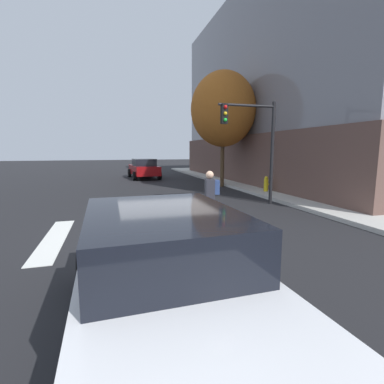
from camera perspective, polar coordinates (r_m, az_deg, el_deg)
The scene contains 9 objects.
ground_plane at distance 8.19m, azimuth -5.50°, elevation -7.66°, with size 120.00×120.00×0.00m, color black.
crosswalk_stripes at distance 8.13m, azimuth -7.88°, elevation -7.76°, with size 5.64×3.71×0.01m.
sedan_near at distance 3.58m, azimuth -6.24°, elevation -15.42°, with size 2.26×4.65×1.59m.
sedan_mid at distance 23.16m, azimuth -9.69°, elevation 4.75°, with size 2.35×4.65×1.57m.
cyclist at distance 8.04m, azimuth 3.33°, elevation -1.74°, with size 1.69×0.41×1.69m.
traffic_light_near at distance 11.86m, azimuth 12.52°, elevation 11.14°, with size 2.47×0.28×4.20m.
fire_hydrant at distance 15.06m, azimuth 14.71°, elevation 1.57°, with size 0.33×0.22×0.78m.
street_tree_near at distance 17.88m, azimuth 6.29°, elevation 16.22°, with size 3.91×3.91×6.95m.
corner_building at distance 25.48m, azimuth 29.07°, elevation 16.55°, with size 18.87×22.07×12.70m.
Camera 1 is at (-1.43, -7.73, 2.27)m, focal length 26.45 mm.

